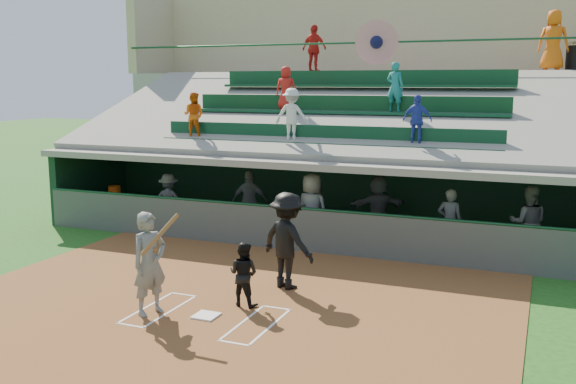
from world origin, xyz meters
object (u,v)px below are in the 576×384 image
at_px(batter_at_plate, 150,263).
at_px(trash_bin, 575,59).
at_px(home_plate, 206,316).
at_px(catcher, 243,274).
at_px(water_cooler, 114,192).
at_px(white_table, 116,209).

distance_m(batter_at_plate, trash_bin, 15.63).
height_order(home_plate, batter_at_plate, batter_at_plate).
height_order(home_plate, catcher, catcher).
distance_m(home_plate, trash_bin, 15.26).
bearing_deg(home_plate, water_cooler, 137.07).
relative_size(home_plate, water_cooler, 1.17).
relative_size(water_cooler, trash_bin, 0.45).
xyz_separation_m(white_table, trash_bin, (12.94, 6.78, 4.63)).
height_order(batter_at_plate, catcher, batter_at_plate).
bearing_deg(trash_bin, water_cooler, -152.77).
distance_m(catcher, water_cooler, 9.02).
height_order(home_plate, trash_bin, trash_bin).
bearing_deg(white_table, trash_bin, 12.18).
distance_m(home_plate, water_cooler, 9.30).
bearing_deg(home_plate, batter_at_plate, -166.58).
relative_size(home_plate, catcher, 0.35).
xyz_separation_m(home_plate, white_table, (-6.70, 6.23, 0.34)).
xyz_separation_m(catcher, white_table, (-7.08, 5.41, -0.26)).
bearing_deg(white_table, batter_at_plate, -64.20).
bearing_deg(water_cooler, white_table, -44.62).
distance_m(white_table, water_cooler, 0.53).
xyz_separation_m(home_plate, water_cooler, (-6.78, 6.31, 0.87)).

